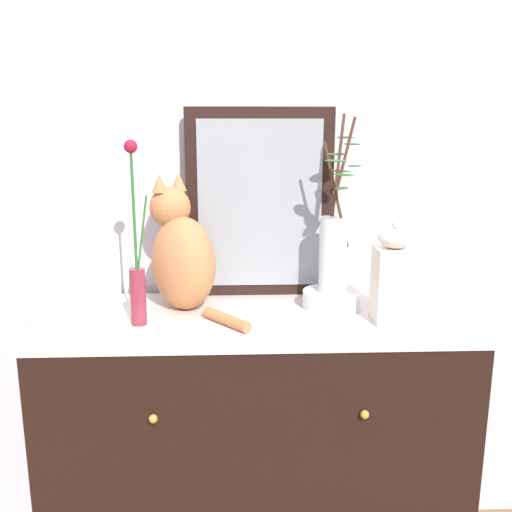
# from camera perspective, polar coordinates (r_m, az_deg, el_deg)

# --- Properties ---
(wall_back) EXTENTS (4.40, 0.08, 2.60)m
(wall_back) POSITION_cam_1_polar(r_m,az_deg,el_deg) (1.89, -0.38, 8.74)
(wall_back) COLOR silver
(wall_back) RESTS_ON ground_plane
(sideboard) EXTENTS (1.26, 0.49, 0.90)m
(sideboard) POSITION_cam_1_polar(r_m,az_deg,el_deg) (1.87, 0.00, -19.14)
(sideboard) COLOR black
(sideboard) RESTS_ON ground_plane
(mirror_leaning) EXTENTS (0.47, 0.03, 0.61)m
(mirror_leaning) POSITION_cam_1_polar(r_m,az_deg,el_deg) (1.81, 0.38, 5.33)
(mirror_leaning) COLOR black
(mirror_leaning) RESTS_ON sideboard
(cat_sitting) EXTENTS (0.34, 0.38, 0.41)m
(cat_sitting) POSITION_cam_1_polar(r_m,az_deg,el_deg) (1.70, -7.56, 0.17)
(cat_sitting) COLOR #BA7646
(cat_sitting) RESTS_ON sideboard
(vase_slim_green) EXTENTS (0.06, 0.04, 0.51)m
(vase_slim_green) POSITION_cam_1_polar(r_m,az_deg,el_deg) (1.59, -12.00, -1.80)
(vase_slim_green) COLOR maroon
(vase_slim_green) RESTS_ON sideboard
(bowl_porcelain) EXTENTS (0.18, 0.18, 0.05)m
(bowl_porcelain) POSITION_cam_1_polar(r_m,az_deg,el_deg) (1.75, 7.71, -4.39)
(bowl_porcelain) COLOR white
(bowl_porcelain) RESTS_ON sideboard
(vase_glass_clear) EXTENTS (0.15, 0.20, 0.53)m
(vase_glass_clear) POSITION_cam_1_polar(r_m,az_deg,el_deg) (1.70, 7.94, 1.04)
(vase_glass_clear) COLOR silver
(vase_glass_clear) RESTS_ON bowl_porcelain
(jar_lidded_porcelain) EXTENTS (0.10, 0.10, 0.29)m
(jar_lidded_porcelain) POSITION_cam_1_polar(r_m,az_deg,el_deg) (1.63, 13.76, -2.04)
(jar_lidded_porcelain) COLOR silver
(jar_lidded_porcelain) RESTS_ON sideboard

